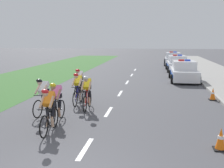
# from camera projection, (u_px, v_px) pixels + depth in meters

# --- Properties ---
(kerb_edge) EXTENTS (0.16, 60.00, 0.13)m
(kerb_edge) POSITION_uv_depth(u_px,v_px,m) (203.00, 84.00, 18.29)
(kerb_edge) COLOR #9E9E99
(kerb_edge) RESTS_ON ground
(grass_verge) EXTENTS (7.00, 60.00, 0.01)m
(grass_verge) POSITION_uv_depth(u_px,v_px,m) (20.00, 80.00, 20.30)
(grass_verge) COLOR #3D7033
(grass_verge) RESTS_ON ground
(lane_markings_centre) EXTENTS (0.14, 25.60, 0.01)m
(lane_markings_centre) POSITION_uv_depth(u_px,v_px,m) (120.00, 93.00, 15.51)
(lane_markings_centre) COLOR white
(lane_markings_centre) RESTS_ON ground
(cyclist_lead) EXTENTS (0.42, 1.72, 1.56)m
(cyclist_lead) POSITION_uv_depth(u_px,v_px,m) (49.00, 110.00, 8.90)
(cyclist_lead) COLOR black
(cyclist_lead) RESTS_ON ground
(cyclist_second) EXTENTS (0.42, 1.72, 1.56)m
(cyclist_second) POSITION_uv_depth(u_px,v_px,m) (56.00, 102.00, 10.05)
(cyclist_second) COLOR black
(cyclist_second) RESTS_ON ground
(cyclist_third) EXTENTS (0.45, 1.72, 1.56)m
(cyclist_third) POSITION_uv_depth(u_px,v_px,m) (43.00, 96.00, 11.03)
(cyclist_third) COLOR black
(cyclist_third) RESTS_ON ground
(cyclist_fourth) EXTENTS (0.42, 1.72, 1.56)m
(cyclist_fourth) POSITION_uv_depth(u_px,v_px,m) (87.00, 92.00, 11.84)
(cyclist_fourth) COLOR black
(cyclist_fourth) RESTS_ON ground
(cyclist_fifth) EXTENTS (0.42, 1.72, 1.56)m
(cyclist_fifth) POSITION_uv_depth(u_px,v_px,m) (78.00, 88.00, 12.81)
(cyclist_fifth) COLOR black
(cyclist_fifth) RESTS_ON ground
(cyclist_sixth) EXTENTS (0.42, 1.72, 1.56)m
(cyclist_sixth) POSITION_uv_depth(u_px,v_px,m) (79.00, 82.00, 14.56)
(cyclist_sixth) COLOR black
(cyclist_sixth) RESTS_ON ground
(police_car_nearest) EXTENTS (2.01, 4.41, 1.59)m
(police_car_nearest) POSITION_uv_depth(u_px,v_px,m) (184.00, 72.00, 20.00)
(police_car_nearest) COLOR white
(police_car_nearest) RESTS_ON ground
(police_car_second) EXTENTS (2.06, 4.43, 1.59)m
(police_car_second) POSITION_uv_depth(u_px,v_px,m) (177.00, 64.00, 26.05)
(police_car_second) COLOR silver
(police_car_second) RESTS_ON ground
(police_car_third) EXTENTS (2.14, 4.47, 1.59)m
(police_car_third) POSITION_uv_depth(u_px,v_px,m) (173.00, 59.00, 32.00)
(police_car_third) COLOR silver
(police_car_third) RESTS_ON ground
(traffic_cone_mid) EXTENTS (0.36, 0.36, 0.64)m
(traffic_cone_mid) POSITION_uv_depth(u_px,v_px,m) (213.00, 94.00, 13.77)
(traffic_cone_mid) COLOR black
(traffic_cone_mid) RESTS_ON ground
(traffic_cone_far) EXTENTS (0.36, 0.36, 0.64)m
(traffic_cone_far) POSITION_uv_depth(u_px,v_px,m) (221.00, 139.00, 7.59)
(traffic_cone_far) COLOR black
(traffic_cone_far) RESTS_ON ground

